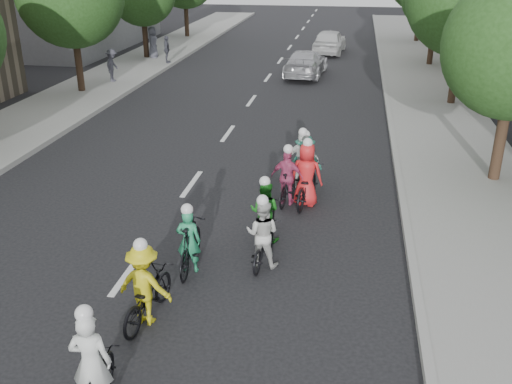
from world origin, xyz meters
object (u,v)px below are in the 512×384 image
(cyclist_0, at_px, (95,374))
(spectator_2, at_px, (153,42))
(cyclist_7, at_px, (305,165))
(spectator_0, at_px, (112,65))
(cyclist_6, at_px, (263,239))
(cyclist_2, at_px, (146,291))
(follow_car_trail, at_px, (329,41))
(spectator_1, at_px, (167,49))
(cyclist_3, at_px, (288,182))
(follow_car_lead, at_px, (306,63))
(cyclist_4, at_px, (306,181))
(cyclist_8, at_px, (302,167))
(cyclist_5, at_px, (190,244))
(cyclist_1, at_px, (265,215))

(cyclist_0, relative_size, spectator_2, 1.01)
(cyclist_7, relative_size, spectator_0, 1.14)
(cyclist_6, bearing_deg, cyclist_2, 58.93)
(follow_car_trail, distance_m, spectator_1, 10.81)
(cyclist_3, distance_m, follow_car_trail, 23.98)
(cyclist_3, xyz_separation_m, follow_car_trail, (-0.14, 23.98, 0.15))
(follow_car_lead, bearing_deg, spectator_0, 25.71)
(spectator_2, bearing_deg, cyclist_4, -157.54)
(cyclist_3, bearing_deg, cyclist_8, -93.42)
(cyclist_2, distance_m, follow_car_lead, 22.40)
(cyclist_7, xyz_separation_m, spectator_1, (-9.61, 16.92, 0.26))
(cyclist_6, distance_m, follow_car_trail, 27.27)
(cyclist_0, distance_m, cyclist_7, 9.48)
(cyclist_4, distance_m, spectator_2, 22.67)
(cyclist_8, xyz_separation_m, follow_car_trail, (-0.41, 22.75, 0.16))
(cyclist_6, height_order, spectator_1, spectator_1)
(cyclist_2, relative_size, cyclist_7, 1.05)
(cyclist_5, distance_m, follow_car_lead, 20.45)
(cyclist_2, relative_size, spectator_2, 1.04)
(cyclist_3, distance_m, follow_car_lead, 16.70)
(cyclist_0, xyz_separation_m, spectator_1, (-7.32, 26.12, 0.33))
(cyclist_4, bearing_deg, spectator_1, -52.70)
(cyclist_3, xyz_separation_m, cyclist_7, (0.34, 1.27, 0.04))
(cyclist_1, relative_size, spectator_0, 1.01)
(cyclist_3, relative_size, cyclist_7, 0.93)
(cyclist_7, distance_m, cyclist_8, 0.09)
(cyclist_2, distance_m, cyclist_5, 1.96)
(cyclist_0, distance_m, cyclist_2, 2.22)
(cyclist_3, relative_size, follow_car_lead, 0.36)
(cyclist_2, height_order, cyclist_4, cyclist_4)
(follow_car_trail, bearing_deg, cyclist_4, 96.12)
(cyclist_2, xyz_separation_m, follow_car_lead, (0.94, 22.38, 0.05))
(cyclist_8, height_order, spectator_1, cyclist_8)
(follow_car_lead, relative_size, spectator_0, 2.93)
(cyclist_2, height_order, follow_car_lead, cyclist_2)
(cyclist_3, bearing_deg, spectator_2, -52.72)
(spectator_1, height_order, spectator_2, spectator_2)
(spectator_0, bearing_deg, follow_car_trail, -44.61)
(cyclist_3, distance_m, spectator_2, 22.47)
(cyclist_0, distance_m, cyclist_1, 6.03)
(cyclist_5, relative_size, cyclist_6, 1.10)
(cyclist_1, xyz_separation_m, cyclist_7, (0.62, 3.40, 0.06))
(cyclist_4, distance_m, cyclist_6, 3.40)
(cyclist_4, height_order, spectator_2, spectator_2)
(cyclist_8, relative_size, follow_car_lead, 0.42)
(cyclist_3, bearing_deg, cyclist_2, 80.10)
(cyclist_0, height_order, follow_car_lead, cyclist_0)
(spectator_2, bearing_deg, cyclist_1, -161.70)
(cyclist_6, bearing_deg, cyclist_3, -87.26)
(spectator_0, xyz_separation_m, spectator_1, (1.17, 5.20, -0.02))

